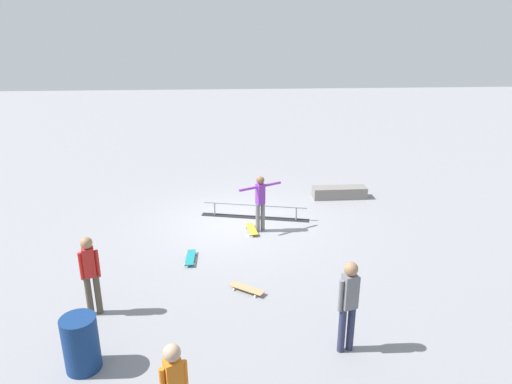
# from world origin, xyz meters

# --- Properties ---
(ground_plane) EXTENTS (60.00, 60.00, 0.00)m
(ground_plane) POSITION_xyz_m (0.00, 0.00, 0.00)
(ground_plane) COLOR gray
(grind_rail) EXTENTS (3.22, 0.97, 0.43)m
(grind_rail) POSITION_xyz_m (-0.46, -0.39, 0.19)
(grind_rail) COLOR black
(grind_rail) RESTS_ON ground_plane
(skate_ledge) EXTENTS (1.78, 0.53, 0.38)m
(skate_ledge) POSITION_xyz_m (-3.39, -1.89, 0.19)
(skate_ledge) COLOR gray
(skate_ledge) RESTS_ON ground_plane
(skater_main) EXTENTS (1.19, 0.66, 1.62)m
(skater_main) POSITION_xyz_m (-0.54, 0.57, 0.94)
(skater_main) COLOR slate
(skater_main) RESTS_ON ground_plane
(skateboard_main) EXTENTS (0.34, 0.82, 0.09)m
(skateboard_main) POSITION_xyz_m (-0.31, 0.59, 0.07)
(skateboard_main) COLOR yellow
(skateboard_main) RESTS_ON ground_plane
(bystander_grey_shirt) EXTENTS (0.40, 0.26, 1.75)m
(bystander_grey_shirt) POSITION_xyz_m (-1.66, 5.72, 0.99)
(bystander_grey_shirt) COLOR #2D3351
(bystander_grey_shirt) RESTS_ON ground_plane
(bystander_red_shirt) EXTENTS (0.38, 0.25, 1.68)m
(bystander_red_shirt) POSITION_xyz_m (3.06, 4.28, 0.95)
(bystander_red_shirt) COLOR brown
(bystander_red_shirt) RESTS_ON ground_plane
(loose_skateboard_teal) EXTENTS (0.27, 0.80, 0.09)m
(loose_skateboard_teal) POSITION_xyz_m (1.30, 2.17, 0.07)
(loose_skateboard_teal) COLOR teal
(loose_skateboard_teal) RESTS_ON ground_plane
(loose_skateboard_natural) EXTENTS (0.77, 0.62, 0.09)m
(loose_skateboard_natural) POSITION_xyz_m (-0.01, 3.69, 0.07)
(loose_skateboard_natural) COLOR tan
(loose_skateboard_natural) RESTS_ON ground_plane
(trash_bin) EXTENTS (0.59, 0.59, 0.98)m
(trash_bin) POSITION_xyz_m (2.84, 5.87, 0.49)
(trash_bin) COLOR navy
(trash_bin) RESTS_ON ground_plane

